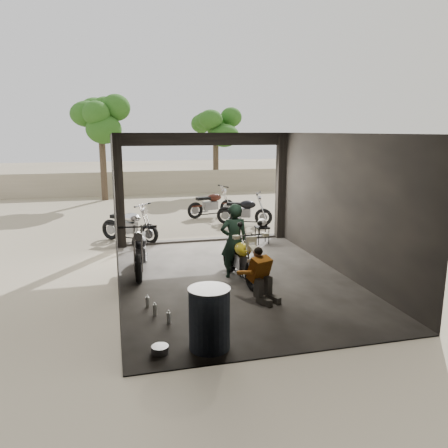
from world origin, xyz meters
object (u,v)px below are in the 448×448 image
outside_bike_b (211,202)px  rider (234,241)px  left_bike (140,247)px  outside_bike_c (244,209)px  outside_bike_a (129,223)px  helmet (262,223)px  sign_post (311,176)px  stool (262,229)px  oil_drum (209,319)px  mechanic (263,276)px  main_bike (241,255)px

outside_bike_b → rider: rider is taller
left_bike → outside_bike_c: left_bike is taller
outside_bike_a → helmet: outside_bike_a is taller
outside_bike_a → outside_bike_b: bearing=-6.6°
sign_post → stool: bearing=-136.7°
stool → oil_drum: (-2.81, -5.78, 0.04)m
outside_bike_b → sign_post: size_ratio=0.66×
outside_bike_a → mechanic: (2.34, -5.35, -0.08)m
sign_post → mechanic: bearing=-110.5°
outside_bike_c → stool: outside_bike_c is taller
left_bike → stool: (3.61, 1.84, -0.18)m
oil_drum → outside_bike_a: bearing=97.7°
stool → oil_drum: oil_drum is taller
main_bike → oil_drum: 3.13m
mechanic → helmet: size_ratio=3.64×
main_bike → stool: main_bike is taller
outside_bike_a → stool: bearing=-68.7°
rider → outside_bike_a: bearing=-55.9°
outside_bike_c → sign_post: (1.82, -1.39, 1.23)m
outside_bike_b → outside_bike_c: size_ratio=1.02×
main_bike → sign_post: bearing=43.5°
stool → outside_bike_c: bearing=84.8°
outside_bike_c → sign_post: sign_post is taller
left_bike → outside_bike_c: bearing=54.9°
outside_bike_b → oil_drum: outside_bike_b is taller
left_bike → main_bike: bearing=-22.0°
outside_bike_b → mechanic: bearing=159.0°
outside_bike_b → main_bike: bearing=157.3°
outside_bike_a → outside_bike_c: size_ratio=1.01×
sign_post → outside_bike_c: bearing=154.7°
main_bike → stool: (1.50, 2.94, -0.15)m
helmet → sign_post: (2.08, 1.30, 1.17)m
rider → stool: (1.58, 2.69, -0.40)m
outside_bike_c → rider: rider is taller
outside_bike_c → oil_drum: 8.96m
main_bike → outside_bike_a: bearing=112.6°
outside_bike_a → sign_post: sign_post is taller
main_bike → sign_post: (3.56, 4.19, 1.22)m
main_bike → rider: bearing=101.3°
mechanic → stool: mechanic is taller
outside_bike_a → outside_bike_c: bearing=-31.1°
oil_drum → sign_post: bearing=55.3°
rider → outside_bike_c: bearing=-104.2°
mechanic → sign_post: bearing=35.6°
outside_bike_c → left_bike: bearing=166.9°
mechanic → rider: bearing=74.7°
left_bike → outside_bike_a: 3.01m
main_bike → outside_bike_a: (-2.25, 4.10, -0.01)m
outside_bike_a → rider: 4.43m
helmet → sign_post: bearing=20.8°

